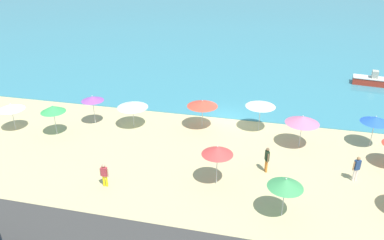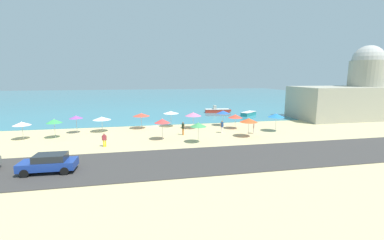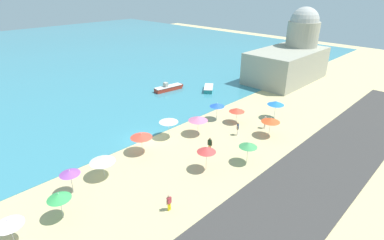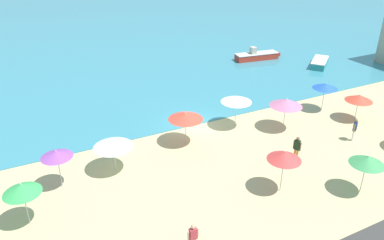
{
  "view_description": "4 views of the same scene",
  "coord_description": "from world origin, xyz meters",
  "px_view_note": "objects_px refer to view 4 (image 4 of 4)",
  "views": [
    {
      "loc": [
        3.73,
        -28.67,
        13.59
      ],
      "look_at": [
        -1.87,
        -4.86,
        1.92
      ],
      "focal_mm": 35.0,
      "sensor_mm": 36.0,
      "label": 1
    },
    {
      "loc": [
        -1.78,
        -40.37,
        7.8
      ],
      "look_at": [
        5.76,
        -3.26,
        1.25
      ],
      "focal_mm": 24.0,
      "sensor_mm": 36.0,
      "label": 2
    },
    {
      "loc": [
        -18.46,
        -26.49,
        17.46
      ],
      "look_at": [
        5.75,
        -2.62,
        1.71
      ],
      "focal_mm": 28.0,
      "sensor_mm": 36.0,
      "label": 3
    },
    {
      "loc": [
        -11.71,
        -22.89,
        13.38
      ],
      "look_at": [
        -0.49,
        -0.74,
        0.93
      ],
      "focal_mm": 35.0,
      "sensor_mm": 36.0,
      "label": 4
    }
  ],
  "objects_px": {
    "beach_umbrella_8": "(186,116)",
    "bather_1": "(297,147)",
    "beach_umbrella_7": "(56,154)",
    "bather_2": "(355,128)",
    "beach_umbrella_0": "(367,160)",
    "beach_umbrella_6": "(284,156)",
    "beach_umbrella_2": "(236,100)",
    "beach_umbrella_11": "(22,189)",
    "beach_umbrella_10": "(113,144)",
    "beach_umbrella_4": "(359,98)",
    "bather_3": "(193,236)",
    "skiff_nearshore": "(320,63)",
    "beach_umbrella_5": "(325,86)",
    "skiff_offshore": "(257,56)",
    "beach_umbrella_3": "(286,103)"
  },
  "relations": [
    {
      "from": "beach_umbrella_7",
      "to": "bather_2",
      "type": "xyz_separation_m",
      "value": [
        19.59,
        -3.78,
        -1.26
      ]
    },
    {
      "from": "beach_umbrella_8",
      "to": "bather_1",
      "type": "bearing_deg",
      "value": -44.77
    },
    {
      "from": "beach_umbrella_0",
      "to": "beach_umbrella_3",
      "type": "height_order",
      "value": "beach_umbrella_3"
    },
    {
      "from": "beach_umbrella_3",
      "to": "beach_umbrella_10",
      "type": "relative_size",
      "value": 1.02
    },
    {
      "from": "bather_1",
      "to": "skiff_nearshore",
      "type": "bearing_deg",
      "value": 42.04
    },
    {
      "from": "beach_umbrella_7",
      "to": "bather_1",
      "type": "bearing_deg",
      "value": -15.84
    },
    {
      "from": "beach_umbrella_2",
      "to": "beach_umbrella_7",
      "type": "height_order",
      "value": "beach_umbrella_2"
    },
    {
      "from": "beach_umbrella_4",
      "to": "beach_umbrella_10",
      "type": "distance_m",
      "value": 19.18
    },
    {
      "from": "beach_umbrella_7",
      "to": "skiff_offshore",
      "type": "bearing_deg",
      "value": 31.33
    },
    {
      "from": "beach_umbrella_0",
      "to": "beach_umbrella_6",
      "type": "height_order",
      "value": "beach_umbrella_6"
    },
    {
      "from": "beach_umbrella_5",
      "to": "beach_umbrella_11",
      "type": "bearing_deg",
      "value": -171.34
    },
    {
      "from": "beach_umbrella_3",
      "to": "beach_umbrella_7",
      "type": "distance_m",
      "value": 16.31
    },
    {
      "from": "skiff_offshore",
      "to": "beach_umbrella_10",
      "type": "bearing_deg",
      "value": -145.35
    },
    {
      "from": "beach_umbrella_0",
      "to": "beach_umbrella_7",
      "type": "xyz_separation_m",
      "value": [
        -15.21,
        8.29,
        0.07
      ]
    },
    {
      "from": "beach_umbrella_7",
      "to": "skiff_nearshore",
      "type": "bearing_deg",
      "value": 18.6
    },
    {
      "from": "beach_umbrella_6",
      "to": "bather_1",
      "type": "height_order",
      "value": "beach_umbrella_6"
    },
    {
      "from": "beach_umbrella_4",
      "to": "beach_umbrella_10",
      "type": "relative_size",
      "value": 0.9
    },
    {
      "from": "beach_umbrella_10",
      "to": "bather_2",
      "type": "bearing_deg",
      "value": -13.89
    },
    {
      "from": "beach_umbrella_7",
      "to": "skiff_nearshore",
      "type": "relative_size",
      "value": 0.62
    },
    {
      "from": "beach_umbrella_5",
      "to": "bather_2",
      "type": "bearing_deg",
      "value": -109.88
    },
    {
      "from": "bather_1",
      "to": "bather_3",
      "type": "relative_size",
      "value": 1.12
    },
    {
      "from": "beach_umbrella_4",
      "to": "bather_3",
      "type": "bearing_deg",
      "value": -160.1
    },
    {
      "from": "beach_umbrella_2",
      "to": "bather_3",
      "type": "height_order",
      "value": "beach_umbrella_2"
    },
    {
      "from": "beach_umbrella_11",
      "to": "beach_umbrella_10",
      "type": "bearing_deg",
      "value": 26.75
    },
    {
      "from": "beach_umbrella_10",
      "to": "bather_3",
      "type": "height_order",
      "value": "beach_umbrella_10"
    },
    {
      "from": "beach_umbrella_10",
      "to": "bather_2",
      "type": "height_order",
      "value": "beach_umbrella_10"
    },
    {
      "from": "beach_umbrella_3",
      "to": "skiff_offshore",
      "type": "distance_m",
      "value": 17.36
    },
    {
      "from": "skiff_nearshore",
      "to": "beach_umbrella_6",
      "type": "bearing_deg",
      "value": -138.9
    },
    {
      "from": "bather_1",
      "to": "beach_umbrella_10",
      "type": "bearing_deg",
      "value": 158.56
    },
    {
      "from": "bather_1",
      "to": "beach_umbrella_2",
      "type": "bearing_deg",
      "value": 98.61
    },
    {
      "from": "beach_umbrella_10",
      "to": "bather_2",
      "type": "relative_size",
      "value": 1.42
    },
    {
      "from": "bather_3",
      "to": "skiff_nearshore",
      "type": "height_order",
      "value": "bather_3"
    },
    {
      "from": "beach_umbrella_3",
      "to": "beach_umbrella_11",
      "type": "distance_m",
      "value": 18.5
    },
    {
      "from": "beach_umbrella_10",
      "to": "beach_umbrella_5",
      "type": "bearing_deg",
      "value": 2.77
    },
    {
      "from": "beach_umbrella_2",
      "to": "beach_umbrella_10",
      "type": "height_order",
      "value": "beach_umbrella_2"
    },
    {
      "from": "beach_umbrella_10",
      "to": "bather_1",
      "type": "bearing_deg",
      "value": -21.44
    },
    {
      "from": "beach_umbrella_8",
      "to": "beach_umbrella_10",
      "type": "height_order",
      "value": "beach_umbrella_8"
    },
    {
      "from": "skiff_nearshore",
      "to": "skiff_offshore",
      "type": "height_order",
      "value": "skiff_offshore"
    },
    {
      "from": "skiff_nearshore",
      "to": "beach_umbrella_11",
      "type": "bearing_deg",
      "value": -158.59
    },
    {
      "from": "beach_umbrella_3",
      "to": "bather_2",
      "type": "bearing_deg",
      "value": -48.49
    },
    {
      "from": "beach_umbrella_0",
      "to": "beach_umbrella_7",
      "type": "distance_m",
      "value": 17.32
    },
    {
      "from": "bather_3",
      "to": "beach_umbrella_8",
      "type": "bearing_deg",
      "value": 65.9
    },
    {
      "from": "skiff_offshore",
      "to": "skiff_nearshore",
      "type": "bearing_deg",
      "value": -45.89
    },
    {
      "from": "beach_umbrella_5",
      "to": "beach_umbrella_11",
      "type": "distance_m",
      "value": 23.67
    },
    {
      "from": "beach_umbrella_0",
      "to": "beach_umbrella_8",
      "type": "relative_size",
      "value": 1.02
    },
    {
      "from": "beach_umbrella_4",
      "to": "skiff_nearshore",
      "type": "bearing_deg",
      "value": 57.77
    },
    {
      "from": "beach_umbrella_3",
      "to": "beach_umbrella_6",
      "type": "distance_m",
      "value": 7.89
    },
    {
      "from": "beach_umbrella_0",
      "to": "bather_2",
      "type": "height_order",
      "value": "beach_umbrella_0"
    },
    {
      "from": "bather_2",
      "to": "bather_3",
      "type": "xyz_separation_m",
      "value": [
        -14.98,
        -4.12,
        -0.09
      ]
    },
    {
      "from": "beach_umbrella_5",
      "to": "bather_1",
      "type": "xyz_separation_m",
      "value": [
        -7.25,
        -5.12,
        -1.17
      ]
    }
  ]
}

